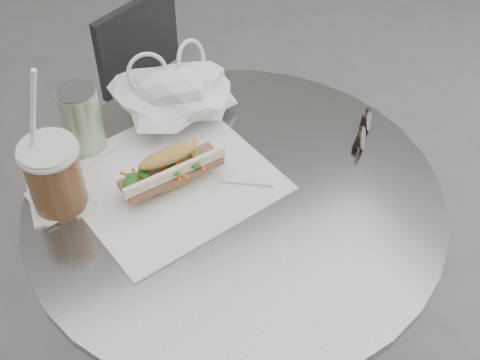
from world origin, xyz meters
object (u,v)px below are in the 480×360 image
iced_coffee (54,176)px  sunglasses (363,130)px  drink_can (82,121)px  chair_far (178,130)px  banh_mi (171,169)px  cafe_table (235,285)px

iced_coffee → sunglasses: size_ratio=3.39×
drink_can → chair_far: bearing=50.4°
sunglasses → drink_can: 0.54m
sunglasses → iced_coffee: bearing=126.5°
banh_mi → iced_coffee: iced_coffee is taller
chair_far → drink_can: size_ratio=4.82×
cafe_table → sunglasses: (0.30, 0.02, 0.29)m
chair_far → banh_mi: banh_mi is taller
banh_mi → sunglasses: bearing=-13.2°
sunglasses → drink_can: bearing=112.3°
chair_far → banh_mi: bearing=45.1°
cafe_table → sunglasses: size_ratio=8.61×
iced_coffee → drink_can: size_ratio=2.11×
drink_can → sunglasses: bearing=-24.4°
cafe_table → chair_far: size_ratio=1.11×
iced_coffee → sunglasses: 0.59m
iced_coffee → drink_can: 0.15m
sunglasses → drink_can: size_ratio=0.62×
drink_can → iced_coffee: bearing=-127.2°
banh_mi → drink_can: drink_can is taller
iced_coffee → chair_far: bearing=50.9°
banh_mi → drink_can: 0.20m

